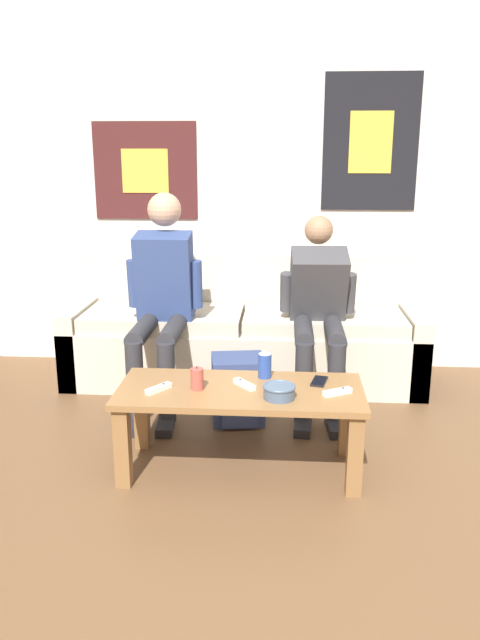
# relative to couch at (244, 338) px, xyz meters

# --- Properties ---
(ground_plane) EXTENTS (18.00, 18.00, 0.00)m
(ground_plane) POSITION_rel_couch_xyz_m (0.17, -2.35, -0.28)
(ground_plane) COLOR brown
(wall_back) EXTENTS (10.00, 0.07, 2.55)m
(wall_back) POSITION_rel_couch_xyz_m (0.17, 0.35, 0.99)
(wall_back) COLOR silver
(wall_back) RESTS_ON ground_plane
(couch) EXTENTS (2.34, 0.71, 0.81)m
(couch) POSITION_rel_couch_xyz_m (0.00, 0.00, 0.00)
(couch) COLOR beige
(couch) RESTS_ON ground_plane
(coffee_table) EXTENTS (1.17, 0.50, 0.42)m
(coffee_table) POSITION_rel_couch_xyz_m (0.07, -1.27, 0.06)
(coffee_table) COLOR olive
(coffee_table) RESTS_ON ground_plane
(person_seated_adult) EXTENTS (0.47, 0.86, 1.27)m
(person_seated_adult) POSITION_rel_couch_xyz_m (-0.47, -0.39, 0.40)
(person_seated_adult) COLOR #2D2D33
(person_seated_adult) RESTS_ON ground_plane
(person_seated_teen) EXTENTS (0.47, 0.91, 1.12)m
(person_seated_teen) POSITION_rel_couch_xyz_m (0.47, -0.36, 0.33)
(person_seated_teen) COLOR #2D2D33
(person_seated_teen) RESTS_ON ground_plane
(backpack) EXTENTS (0.33, 0.32, 0.38)m
(backpack) POSITION_rel_couch_xyz_m (0.01, -0.71, -0.10)
(backpack) COLOR navy
(backpack) RESTS_ON ground_plane
(ceramic_bowl) EXTENTS (0.15, 0.15, 0.06)m
(ceramic_bowl) POSITION_rel_couch_xyz_m (0.25, -1.37, 0.18)
(ceramic_bowl) COLOR #475B75
(ceramic_bowl) RESTS_ON coffee_table
(pillar_candle) EXTENTS (0.06, 0.06, 0.12)m
(pillar_candle) POSITION_rel_couch_xyz_m (-0.14, -1.29, 0.19)
(pillar_candle) COLOR #B24C42
(pillar_candle) RESTS_ON coffee_table
(drink_can_blue) EXTENTS (0.07, 0.07, 0.12)m
(drink_can_blue) POSITION_rel_couch_xyz_m (0.18, -1.11, 0.20)
(drink_can_blue) COLOR #28479E
(drink_can_blue) RESTS_ON coffee_table
(game_controller_near_left) EXTENTS (0.14, 0.10, 0.03)m
(game_controller_near_left) POSITION_rel_couch_xyz_m (0.52, -1.31, 0.15)
(game_controller_near_left) COLOR white
(game_controller_near_left) RESTS_ON coffee_table
(game_controller_near_right) EXTENTS (0.11, 0.14, 0.03)m
(game_controller_near_right) POSITION_rel_couch_xyz_m (-0.31, -1.33, 0.15)
(game_controller_near_right) COLOR white
(game_controller_near_right) RESTS_ON coffee_table
(game_controller_far_center) EXTENTS (0.12, 0.13, 0.03)m
(game_controller_far_center) POSITION_rel_couch_xyz_m (0.08, -1.24, 0.15)
(game_controller_far_center) COLOR white
(game_controller_far_center) RESTS_ON coffee_table
(cell_phone) EXTENTS (0.10, 0.15, 0.01)m
(cell_phone) POSITION_rel_couch_xyz_m (0.45, -1.16, 0.15)
(cell_phone) COLOR black
(cell_phone) RESTS_ON coffee_table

